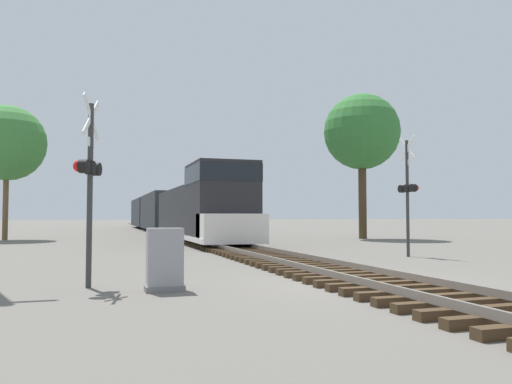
{
  "coord_description": "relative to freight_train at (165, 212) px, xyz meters",
  "views": [
    {
      "loc": [
        -5.78,
        -10.23,
        1.55
      ],
      "look_at": [
        -1.27,
        4.01,
        2.27
      ],
      "focal_mm": 35.0,
      "sensor_mm": 36.0,
      "label": 1
    }
  ],
  "objects": [
    {
      "name": "freight_train",
      "position": [
        0.0,
        0.0,
        0.0
      ],
      "size": [
        3.0,
        50.13,
        4.14
      ],
      "color": "#232326",
      "rests_on": "ground"
    },
    {
      "name": "ground_plane",
      "position": [
        0.0,
        -35.32,
        -1.88
      ],
      "size": [
        400.0,
        400.0,
        0.0
      ],
      "primitive_type": "plane",
      "color": "#666059"
    },
    {
      "name": "tree_far_right",
      "position": [
        11.36,
        -15.47,
        5.38
      ],
      "size": [
        5.18,
        5.18,
        9.9
      ],
      "color": "#473521",
      "rests_on": "ground"
    },
    {
      "name": "tree_mid_background",
      "position": [
        -11.48,
        -10.04,
        4.39
      ],
      "size": [
        4.89,
        4.89,
        8.73
      ],
      "color": "brown",
      "rests_on": "ground"
    },
    {
      "name": "crossing_signal_near",
      "position": [
        -5.99,
        -34.12,
        0.58
      ],
      "size": [
        0.6,
        1.0,
        4.17
      ],
      "rotation": [
        0.0,
        0.0,
        -1.92
      ],
      "color": "#333333",
      "rests_on": "ground"
    },
    {
      "name": "relay_cabinet",
      "position": [
        -4.45,
        -35.09,
        -1.24
      ],
      "size": [
        0.8,
        0.51,
        1.3
      ],
      "color": "slate",
      "rests_on": "ground"
    },
    {
      "name": "crossing_signal_far",
      "position": [
        5.52,
        -29.17,
        0.67
      ],
      "size": [
        0.34,
        1.0,
        4.61
      ],
      "rotation": [
        0.0,
        0.0,
        1.6
      ],
      "color": "#333333",
      "rests_on": "ground"
    },
    {
      "name": "rail_track_bed",
      "position": [
        0.0,
        -35.32,
        -1.74
      ],
      "size": [
        2.6,
        160.0,
        0.31
      ],
      "color": "#42301E",
      "rests_on": "ground"
    }
  ]
}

